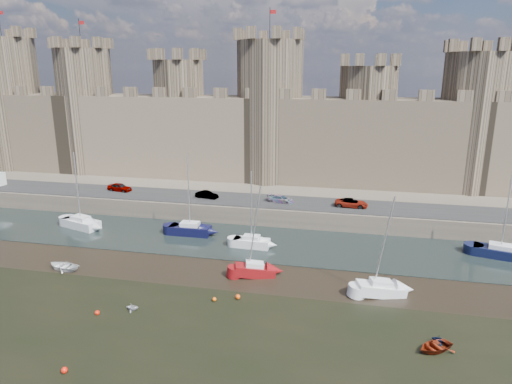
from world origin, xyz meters
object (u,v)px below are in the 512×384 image
at_px(sailboat_2, 252,242).
at_px(sailboat_4, 255,270).
at_px(sailboat_0, 81,223).
at_px(car_2, 281,199).
at_px(car_1, 207,195).
at_px(sailboat_1, 190,229).
at_px(sailboat_3, 500,251).
at_px(car_0, 120,187).
at_px(sailboat_5, 381,288).
at_px(car_3, 351,203).

distance_m(sailboat_2, sailboat_4, 7.87).
bearing_deg(sailboat_2, sailboat_0, 177.13).
bearing_deg(car_2, sailboat_0, 120.60).
distance_m(car_1, sailboat_1, 8.99).
bearing_deg(sailboat_3, sailboat_4, -142.99).
xyz_separation_m(car_0, sailboat_4, (25.95, -19.83, -2.43)).
xyz_separation_m(car_1, sailboat_5, (24.12, -20.37, -2.34)).
relative_size(car_2, sailboat_5, 0.37).
relative_size(car_3, sailboat_0, 0.43).
relative_size(sailboat_3, sailboat_4, 1.01).
bearing_deg(car_3, sailboat_4, 155.59).
bearing_deg(car_2, sailboat_2, -178.09).
distance_m(car_1, car_3, 21.00).
relative_size(car_2, sailboat_2, 0.39).
relative_size(car_0, car_1, 1.14).
height_order(sailboat_0, sailboat_5, sailboat_0).
bearing_deg(sailboat_1, car_0, 146.98).
xyz_separation_m(car_3, sailboat_3, (17.11, -8.22, -2.35)).
bearing_deg(car_3, car_1, 92.74).
xyz_separation_m(car_3, sailboat_0, (-36.05, -9.32, -2.31)).
distance_m(sailboat_0, sailboat_2, 24.42).
xyz_separation_m(sailboat_0, sailboat_5, (39.17, -11.05, -0.08)).
relative_size(car_0, car_3, 0.87).
distance_m(car_2, sailboat_5, 24.47).
bearing_deg(car_3, sailboat_3, -112.93).
bearing_deg(sailboat_3, sailboat_5, -123.62).
bearing_deg(sailboat_4, car_2, 74.34).
relative_size(sailboat_0, sailboat_3, 1.05).
xyz_separation_m(car_1, sailboat_0, (-15.05, -9.32, -2.25)).
xyz_separation_m(car_1, sailboat_1, (0.48, -8.69, -2.22)).
height_order(car_1, sailboat_5, sailboat_5).
height_order(car_1, car_2, car_1).
bearing_deg(sailboat_3, car_1, -176.78).
bearing_deg(sailboat_0, sailboat_3, 18.66).
distance_m(car_0, sailboat_0, 10.59).
height_order(car_3, sailboat_5, sailboat_5).
xyz_separation_m(car_2, car_3, (9.96, -0.18, 0.08)).
bearing_deg(car_1, sailboat_1, -165.80).
distance_m(car_3, sailboat_1, 22.40).
xyz_separation_m(car_3, sailboat_2, (-11.70, -11.22, -2.35)).
bearing_deg(sailboat_5, car_3, 81.97).
height_order(car_1, sailboat_3, sailboat_3).
xyz_separation_m(car_1, car_2, (11.04, 0.18, -0.02)).
distance_m(car_1, sailboat_3, 39.05).
bearing_deg(sailboat_4, car_0, 126.04).
relative_size(sailboat_3, sailboat_5, 0.99).
distance_m(car_0, sailboat_5, 44.30).
distance_m(car_1, sailboat_4, 22.10).
height_order(car_2, sailboat_1, sailboat_1).
bearing_deg(car_3, sailboat_0, 107.23).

